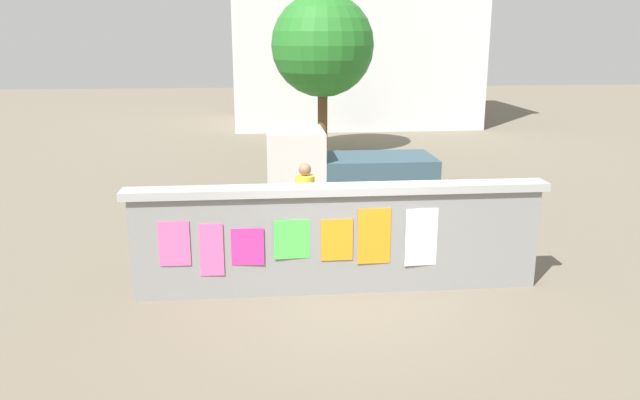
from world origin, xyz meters
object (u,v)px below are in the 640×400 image
at_px(person_walking, 305,198).
at_px(tree_roadside, 323,46).
at_px(motorcycle, 208,225).
at_px(auto_rickshaw_truck, 341,173).

relative_size(person_walking, tree_roadside, 0.32).
relative_size(motorcycle, tree_roadside, 0.37).
bearing_deg(motorcycle, tree_roadside, 72.22).
distance_m(motorcycle, tree_roadside, 10.36).
height_order(auto_rickshaw_truck, motorcycle, auto_rickshaw_truck).
distance_m(motorcycle, person_walking, 1.84).
distance_m(auto_rickshaw_truck, person_walking, 2.63).
bearing_deg(person_walking, motorcycle, 171.43).
xyz_separation_m(auto_rickshaw_truck, motorcycle, (-2.70, -2.19, -0.44)).
relative_size(auto_rickshaw_truck, person_walking, 2.23).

